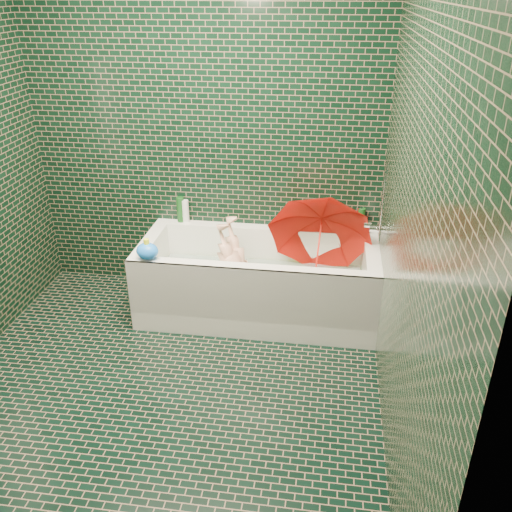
# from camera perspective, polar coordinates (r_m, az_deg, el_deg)

# --- Properties ---
(floor) EXTENTS (2.80, 2.80, 0.00)m
(floor) POSITION_cam_1_polar(r_m,az_deg,el_deg) (3.39, -10.07, -14.40)
(floor) COLOR black
(floor) RESTS_ON ground
(wall_back) EXTENTS (2.80, 0.00, 2.80)m
(wall_back) POSITION_cam_1_polar(r_m,az_deg,el_deg) (4.03, -5.49, 12.88)
(wall_back) COLOR black
(wall_back) RESTS_ON floor
(wall_right) EXTENTS (0.00, 2.80, 2.80)m
(wall_right) POSITION_cam_1_polar(r_m,az_deg,el_deg) (2.61, 15.87, 4.13)
(wall_right) COLOR black
(wall_right) RESTS_ON floor
(bathtub) EXTENTS (1.70, 0.75, 0.55)m
(bathtub) POSITION_cam_1_polar(r_m,az_deg,el_deg) (3.98, 0.20, -3.36)
(bathtub) COLOR white
(bathtub) RESTS_ON floor
(bath_mat) EXTENTS (1.35, 0.47, 0.01)m
(bath_mat) POSITION_cam_1_polar(r_m,az_deg,el_deg) (4.02, 0.24, -3.92)
(bath_mat) COLOR green
(bath_mat) RESTS_ON bathtub
(water) EXTENTS (1.48, 0.53, 0.00)m
(water) POSITION_cam_1_polar(r_m,az_deg,el_deg) (3.95, 0.24, -2.13)
(water) COLOR silver
(water) RESTS_ON bathtub
(faucet) EXTENTS (0.18, 0.19, 0.55)m
(faucet) POSITION_cam_1_polar(r_m,az_deg,el_deg) (3.72, 12.77, 3.37)
(faucet) COLOR silver
(faucet) RESTS_ON wall_right
(child) EXTENTS (0.91, 0.55, 0.36)m
(child) POSITION_cam_1_polar(r_m,az_deg,el_deg) (3.94, -2.02, -2.03)
(child) COLOR #DEA48A
(child) RESTS_ON bathtub
(umbrella) EXTENTS (0.85, 0.96, 0.97)m
(umbrella) POSITION_cam_1_polar(r_m,az_deg,el_deg) (3.80, 6.60, 0.98)
(umbrella) COLOR red
(umbrella) RESTS_ON bathtub
(soap_bottle_a) EXTENTS (0.13, 0.13, 0.25)m
(soap_bottle_a) POSITION_cam_1_polar(r_m,az_deg,el_deg) (4.12, 10.40, 2.56)
(soap_bottle_a) COLOR white
(soap_bottle_a) RESTS_ON bathtub
(soap_bottle_b) EXTENTS (0.13, 0.13, 0.21)m
(soap_bottle_b) POSITION_cam_1_polar(r_m,az_deg,el_deg) (4.08, 11.24, 2.24)
(soap_bottle_b) COLOR #3F1D70
(soap_bottle_b) RESTS_ON bathtub
(soap_bottle_c) EXTENTS (0.14, 0.14, 0.15)m
(soap_bottle_c) POSITION_cam_1_polar(r_m,az_deg,el_deg) (4.09, 10.89, 2.35)
(soap_bottle_c) COLOR #134417
(soap_bottle_c) RESTS_ON bathtub
(bottle_right_tall) EXTENTS (0.06, 0.06, 0.20)m
(bottle_right_tall) POSITION_cam_1_polar(r_m,az_deg,el_deg) (4.06, 10.97, 3.65)
(bottle_right_tall) COLOR #134417
(bottle_right_tall) RESTS_ON bathtub
(bottle_right_pump) EXTENTS (0.05, 0.05, 0.20)m
(bottle_right_pump) POSITION_cam_1_polar(r_m,az_deg,el_deg) (4.07, 10.73, 3.75)
(bottle_right_pump) COLOR silver
(bottle_right_pump) RESTS_ON bathtub
(bottle_left_tall) EXTENTS (0.06, 0.06, 0.20)m
(bottle_left_tall) POSITION_cam_1_polar(r_m,az_deg,el_deg) (4.23, -7.94, 4.88)
(bottle_left_tall) COLOR #134417
(bottle_left_tall) RESTS_ON bathtub
(bottle_left_short) EXTENTS (0.07, 0.07, 0.18)m
(bottle_left_short) POSITION_cam_1_polar(r_m,az_deg,el_deg) (4.22, -7.43, 4.71)
(bottle_left_short) COLOR white
(bottle_left_short) RESTS_ON bathtub
(rubber_duck) EXTENTS (0.11, 0.09, 0.09)m
(rubber_duck) POSITION_cam_1_polar(r_m,az_deg,el_deg) (4.07, 8.50, 3.03)
(rubber_duck) COLOR #FFFE1A
(rubber_duck) RESTS_ON bathtub
(bath_toy) EXTENTS (0.18, 0.16, 0.15)m
(bath_toy) POSITION_cam_1_polar(r_m,az_deg,el_deg) (3.68, -11.38, 0.54)
(bath_toy) COLOR blue
(bath_toy) RESTS_ON bathtub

